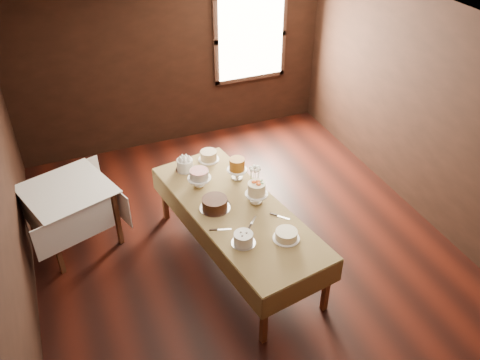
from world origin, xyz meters
name	(u,v)px	position (x,y,z in m)	size (l,w,h in m)	color
floor	(246,250)	(0.00, 0.00, 0.00)	(5.00, 6.00, 0.01)	black
ceiling	(248,31)	(0.00, 0.00, 2.80)	(5.00, 6.00, 0.01)	beige
wall_back	(172,60)	(0.00, 3.00, 1.40)	(5.00, 0.02, 2.80)	black
wall_left	(4,210)	(-2.50, 0.00, 1.40)	(0.02, 6.00, 2.80)	black
wall_right	(430,116)	(2.50, 0.00, 1.40)	(0.02, 6.00, 2.80)	black
window	(251,38)	(1.30, 2.94, 1.60)	(1.10, 0.05, 1.30)	#FFEABF
display_table	(237,212)	(-0.16, -0.10, 0.73)	(1.40, 2.67, 0.79)	#4E2E1D
side_table	(68,195)	(-1.93, 0.98, 0.72)	(1.23, 1.23, 0.82)	#4E2E1D
cake_meringue	(185,165)	(-0.48, 0.88, 0.86)	(0.27, 0.27, 0.15)	silver
cake_speckled	(209,156)	(-0.12, 0.99, 0.85)	(0.29, 0.29, 0.13)	white
cake_lattice	(199,178)	(-0.41, 0.50, 0.88)	(0.29, 0.29, 0.22)	white
cake_caramel	(237,170)	(0.07, 0.47, 0.91)	(0.25, 0.25, 0.29)	white
cake_chocolate	(215,204)	(-0.39, 0.00, 0.85)	(0.39, 0.39, 0.14)	silver
cake_flowers	(256,193)	(0.10, -0.06, 0.91)	(0.29, 0.29, 0.28)	white
cake_swirl	(243,239)	(-0.31, -0.67, 0.85)	(0.26, 0.26, 0.13)	silver
cake_cream	(286,235)	(0.14, -0.77, 0.83)	(0.29, 0.29, 0.10)	white
cake_server_a	(253,220)	(-0.07, -0.36, 0.79)	(0.24, 0.03, 0.01)	silver
cake_server_b	(284,217)	(0.26, -0.45, 0.79)	(0.24, 0.03, 0.01)	silver
cake_server_c	(224,197)	(-0.22, 0.16, 0.79)	(0.24, 0.03, 0.01)	silver
cake_server_e	(224,229)	(-0.42, -0.39, 0.79)	(0.24, 0.03, 0.01)	silver
flower_vase	(255,186)	(0.16, 0.13, 0.86)	(0.14, 0.14, 0.15)	#2D2823
flower_bouquet	(255,173)	(0.16, 0.13, 1.05)	(0.14, 0.14, 0.20)	white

